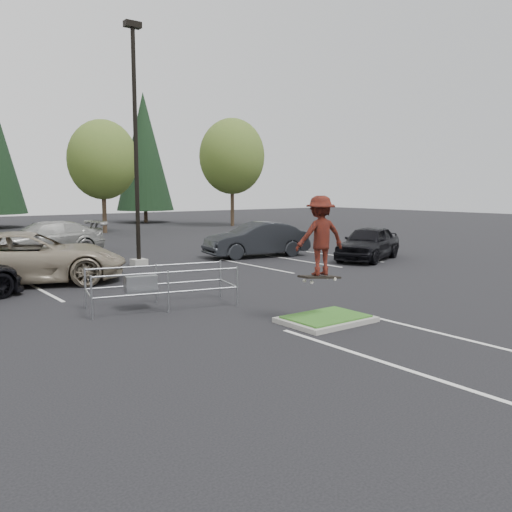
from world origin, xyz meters
TOP-DOWN VIEW (x-y plane):
  - ground at (0.00, 0.00)m, footprint 120.00×120.00m
  - grass_median at (0.00, 0.00)m, footprint 2.20×1.60m
  - stall_lines at (-1.35, 6.02)m, footprint 22.62×17.60m
  - light_pole at (0.50, 12.00)m, footprint 0.70×0.60m
  - decid_c at (5.99, 29.83)m, footprint 5.12×5.12m
  - decid_d at (17.99, 30.33)m, footprint 5.76×5.76m
  - conif_c at (14.00, 39.50)m, footprint 5.50×5.50m
  - cart_corral at (-2.95, 4.11)m, footprint 4.26×2.34m
  - skateboarder at (-0.21, 0.02)m, footprint 1.40×1.02m
  - car_l_tan at (-4.50, 10.38)m, footprint 7.23×5.06m
  - car_r_charc at (6.50, 11.50)m, footprint 5.37×2.71m
  - car_r_black at (10.00, 7.41)m, footprint 5.07×3.51m
  - car_far_silver at (-1.73, 18.00)m, footprint 6.03×2.81m

SIDE VIEW (x-z plane):
  - ground at x=0.00m, z-range 0.00..0.00m
  - stall_lines at x=-1.35m, z-range 0.00..0.01m
  - grass_median at x=0.00m, z-range 0.00..0.16m
  - cart_corral at x=-2.95m, z-range 0.15..1.29m
  - car_r_black at x=10.00m, z-range 0.00..1.60m
  - car_r_charc at x=6.50m, z-range 0.00..1.69m
  - car_far_silver at x=-1.73m, z-range 0.00..1.70m
  - car_l_tan at x=-4.50m, z-range 0.00..1.83m
  - skateboarder at x=-0.21m, z-range 1.12..3.23m
  - light_pole at x=0.50m, z-range -0.50..9.62m
  - decid_c at x=5.99m, z-range 1.06..9.45m
  - decid_d at x=17.99m, z-range 1.20..10.63m
  - conif_c at x=14.00m, z-range 0.60..13.10m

